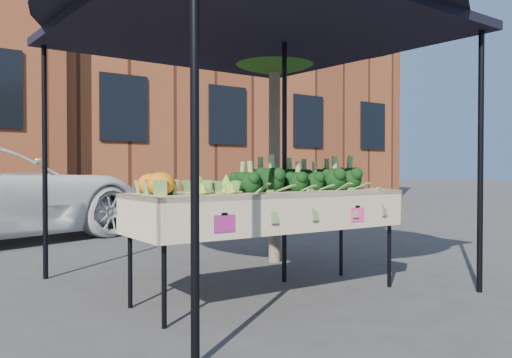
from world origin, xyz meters
name	(u,v)px	position (x,y,z in m)	size (l,w,h in m)	color
ground	(250,299)	(0.00, 0.00, 0.00)	(90.00, 90.00, 0.00)	#323235
table	(270,244)	(0.18, -0.05, 0.45)	(2.44, 0.93, 0.90)	beige
canopy	(250,139)	(0.31, 0.41, 1.37)	(3.16, 3.16, 2.74)	black
broccoli_heap	(297,175)	(0.51, -0.03, 1.03)	(1.47, 0.57, 0.26)	black
romanesco_cluster	(204,180)	(-0.48, -0.07, 1.00)	(0.43, 0.47, 0.20)	#99B237
cauliflower_pair	(156,182)	(-0.85, 0.01, 0.99)	(0.23, 0.43, 0.18)	orange
street_tree	(275,96)	(1.26, 1.22, 1.94)	(1.97, 1.97, 3.87)	#1E4C14
building_right	(199,79)	(7.00, 12.50, 4.25)	(12.00, 8.00, 8.50)	brown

